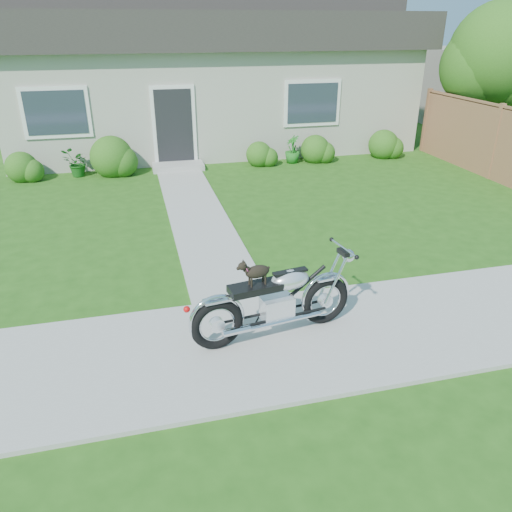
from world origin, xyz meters
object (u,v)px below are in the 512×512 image
at_px(fence, 496,142).
at_px(potted_plant_right, 293,149).
at_px(potted_plant_left, 76,163).
at_px(motorcycle_with_dog, 277,300).
at_px(tree_near, 504,59).
at_px(house, 209,75).

xyz_separation_m(fence, potted_plant_right, (-4.50, 2.80, -0.55)).
bearing_deg(fence, potted_plant_left, 165.00).
xyz_separation_m(potted_plant_right, motorcycle_with_dog, (-2.94, -8.45, 0.14)).
bearing_deg(tree_near, house, 151.72).
height_order(house, fence, house).
bearing_deg(house, motorcycle_with_dog, -95.44).
distance_m(house, motorcycle_with_dog, 12.05).
distance_m(house, potted_plant_right, 4.27).
height_order(potted_plant_left, motorcycle_with_dog, motorcycle_with_dog).
bearing_deg(tree_near, fence, -125.01).
distance_m(tree_near, motorcycle_with_dog, 11.98).
bearing_deg(fence, motorcycle_with_dog, -142.78).
xyz_separation_m(house, potted_plant_left, (-4.15, -3.44, -1.80)).
bearing_deg(house, potted_plant_right, -62.34).
bearing_deg(potted_plant_left, fence, -15.00).
bearing_deg(fence, potted_plant_right, 148.09).
xyz_separation_m(house, potted_plant_right, (1.81, -3.44, -1.76)).
bearing_deg(potted_plant_right, potted_plant_left, 180.00).
distance_m(tree_near, potted_plant_right, 6.45).
height_order(house, tree_near, house).
height_order(fence, potted_plant_right, fence).
bearing_deg(fence, tree_near, 54.99).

